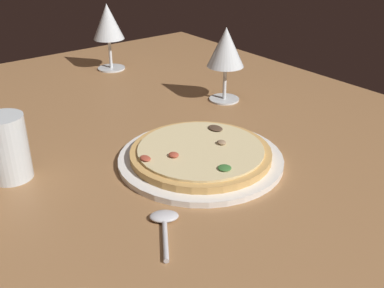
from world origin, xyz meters
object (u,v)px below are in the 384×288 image
wine_glass_near (226,49)px  water_glass (8,151)px  spoon (164,222)px  pizza_main (201,155)px  wine_glass_far (108,24)px

wine_glass_near → water_glass: (-4.89, 48.80, -6.96)cm
water_glass → spoon: 28.05cm
pizza_main → water_glass: size_ratio=2.63×
wine_glass_near → spoon: bearing=129.1°
wine_glass_near → spoon: wine_glass_near is taller
water_glass → spoon: water_glass is taller
wine_glass_near → spoon: (-29.90, 36.82, -11.16)cm
wine_glass_far → water_glass: 57.39cm
wine_glass_far → water_glass: (-40.58, 39.91, -7.34)cm
pizza_main → wine_glass_near: size_ratio=1.71×
water_glass → wine_glass_near: bearing=-84.3°
water_glass → wine_glass_far: bearing=-44.5°
pizza_main → spoon: 18.38cm
wine_glass_far → wine_glass_near: size_ratio=1.05×
wine_glass_far → spoon: 72.22cm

